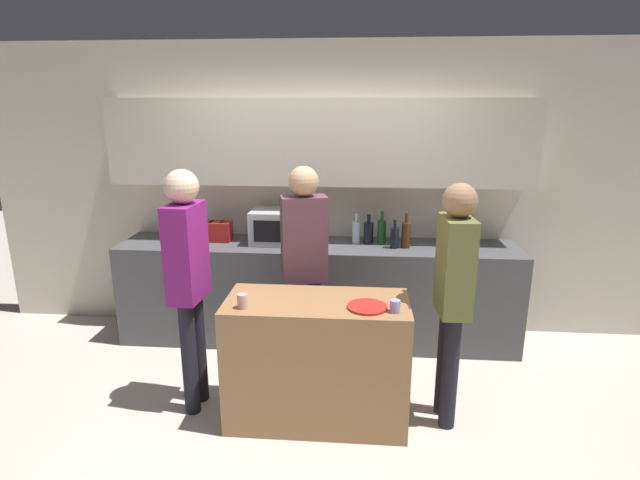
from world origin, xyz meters
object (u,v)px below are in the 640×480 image
Objects in this scene: bottle_1 at (368,232)px; bottle_2 at (382,231)px; potted_plant at (455,224)px; bottle_0 at (356,232)px; cup_0 at (395,306)px; microwave at (280,226)px; person_right at (453,285)px; cup_1 at (242,301)px; bottle_3 at (394,237)px; person_left at (304,256)px; bottle_4 at (406,234)px; person_center at (188,271)px; toaster at (217,231)px; plate_on_island at (367,307)px.

bottle_1 is 0.12m from bottle_2.
bottle_0 is at bearing 177.85° from potted_plant.
cup_0 is (0.03, -1.45, -0.11)m from bottle_2.
microwave is 0.31× the size of person_right.
person_right is (1.36, 0.22, 0.07)m from cup_1.
bottle_3 is 0.96m from person_left.
bottle_2 reaches higher than bottle_3.
potted_plant is at bearing -2.15° from bottle_0.
bottle_0 is 0.16× the size of person_left.
person_right reaches higher than bottle_4.
bottle_1 is at bearing 60.84° from cup_1.
cup_1 is (-0.71, -1.47, -0.09)m from bottle_0.
bottle_4 is at bearing -15.16° from bottle_0.
bottle_4 is (0.10, 0.02, 0.02)m from bottle_3.
person_center is at bearing -110.43° from microwave.
person_center is (-1.40, 0.22, 0.12)m from cup_0.
potted_plant is at bearing 0.00° from toaster.
cup_1 is at bearing 95.73° from person_right.
toaster is 0.88× the size of bottle_2.
toaster is at bearing -180.00° from potted_plant.
bottle_0 is at bearing 93.66° from plate_on_island.
bottle_1 reaches higher than toaster.
person_center is (-0.43, 0.23, 0.11)m from cup_1.
bottle_0 is 1.42m from person_right.
bottle_0 and bottle_1 have the same top height.
cup_0 is at bearing -56.24° from microwave.
cup_1 is (-0.82, -1.47, -0.09)m from bottle_1.
bottle_1 is 1.40m from plate_on_island.
toaster is at bearing -54.66° from person_left.
bottle_4 is at bearing 74.97° from plate_on_island.
bottle_1 reaches higher than bottle_3.
person_right is at bearing -100.07° from potted_plant.
toaster is 1.39m from bottle_1.
plate_on_island is at bearing -45.05° from toaster.
person_left is 1.15m from person_right.
plate_on_island is (-0.14, -1.40, -0.14)m from bottle_2.
bottle_1 is 1.04× the size of plate_on_island.
microwave is 0.59m from toaster.
person_left is at bearing -149.64° from potted_plant.
bottle_0 is at bearing 141.92° from person_center.
person_left is 1.02× the size of person_right.
bottle_3 is 0.15× the size of person_center.
person_right is at bearing -74.21° from bottle_3.
potted_plant is 1.55× the size of bottle_3.
bottle_2 is 0.98m from person_left.
bottle_2 is at bearing 57.48° from cup_1.
microwave is at bearing -0.15° from toaster.
bottle_0 reaches higher than plate_on_island.
person_left is at bearing -123.23° from bottle_1.
cup_0 is at bearing -88.70° from bottle_2.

